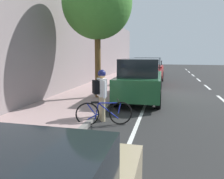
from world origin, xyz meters
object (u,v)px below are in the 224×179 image
object	(u,v)px
parked_pickup_red_second	(149,72)
cyclist_with_backpack	(101,90)
street_tree_near_cyclist	(97,4)
parked_suv_green_mid	(140,79)
bicycle_at_curb	(104,113)
fire_hydrant	(139,69)
parked_sedan_grey_nearest	(154,68)

from	to	relation	value
parked_pickup_red_second	cyclist_with_backpack	size ratio (longest dim) A/B	3.12
street_tree_near_cyclist	parked_suv_green_mid	bearing A→B (deg)	-171.87
parked_suv_green_mid	bicycle_at_curb	distance (m)	4.12
bicycle_at_curb	parked_suv_green_mid	bearing A→B (deg)	-99.52
parked_pickup_red_second	street_tree_near_cyclist	distance (m)	7.46
fire_hydrant	bicycle_at_curb	bearing A→B (deg)	92.99
bicycle_at_curb	parked_pickup_red_second	bearing A→B (deg)	-93.48
cyclist_with_backpack	fire_hydrant	bearing A→B (deg)	-87.69
cyclist_with_backpack	parked_suv_green_mid	bearing A→B (deg)	-104.02
parked_sedan_grey_nearest	parked_suv_green_mid	distance (m)	12.89
parked_suv_green_mid	cyclist_with_backpack	size ratio (longest dim) A/B	2.77
bicycle_at_curb	fire_hydrant	xyz separation A→B (m)	(0.89, -17.13, 0.17)
parked_sedan_grey_nearest	parked_pickup_red_second	xyz separation A→B (m)	(0.02, 6.92, 0.15)
parked_sedan_grey_nearest	bicycle_at_curb	distance (m)	16.92
cyclist_with_backpack	street_tree_near_cyclist	bearing A→B (deg)	-71.24
parked_pickup_red_second	bicycle_at_curb	bearing A→B (deg)	86.52
parked_sedan_grey_nearest	fire_hydrant	bearing A→B (deg)	-8.40
bicycle_at_curb	cyclist_with_backpack	distance (m)	0.81
bicycle_at_curb	cyclist_with_backpack	world-z (taller)	cyclist_with_backpack
parked_sedan_grey_nearest	cyclist_with_backpack	xyz separation A→B (m)	(0.85, 16.47, 0.29)
parked_sedan_grey_nearest	street_tree_near_cyclist	bearing A→B (deg)	81.50
parked_sedan_grey_nearest	bicycle_at_curb	xyz separation A→B (m)	(0.63, 16.90, -0.36)
parked_sedan_grey_nearest	fire_hydrant	world-z (taller)	parked_sedan_grey_nearest
bicycle_at_curb	street_tree_near_cyclist	size ratio (longest dim) A/B	0.28
parked_sedan_grey_nearest	bicycle_at_curb	size ratio (longest dim) A/B	2.62
parked_sedan_grey_nearest	bicycle_at_curb	world-z (taller)	parked_sedan_grey_nearest
parked_pickup_red_second	cyclist_with_backpack	bearing A→B (deg)	85.04
street_tree_near_cyclist	cyclist_with_backpack	bearing A→B (deg)	108.76
parked_suv_green_mid	fire_hydrant	xyz separation A→B (m)	(1.57, -13.12, -0.47)
parked_pickup_red_second	street_tree_near_cyclist	world-z (taller)	street_tree_near_cyclist
fire_hydrant	parked_sedan_grey_nearest	bearing A→B (deg)	171.60
street_tree_near_cyclist	fire_hydrant	xyz separation A→B (m)	(-0.44, -13.40, -3.90)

